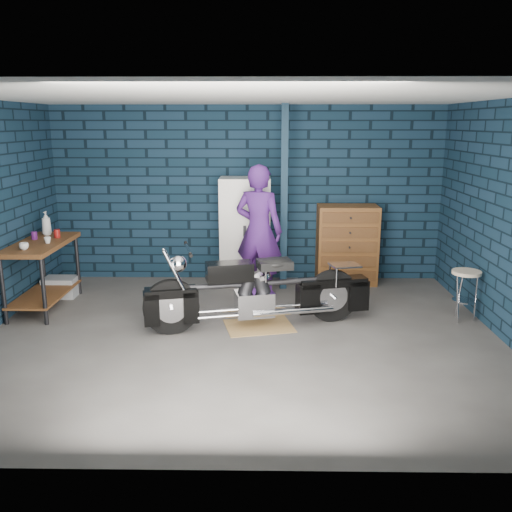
{
  "coord_description": "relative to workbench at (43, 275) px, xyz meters",
  "views": [
    {
      "loc": [
        0.26,
        -5.91,
        2.43
      ],
      "look_at": [
        0.17,
        0.3,
        0.9
      ],
      "focal_mm": 38.0,
      "sensor_mm": 36.0,
      "label": 1
    }
  ],
  "objects": [
    {
      "name": "support_post",
      "position": [
        3.23,
        0.96,
        0.9
      ],
      "size": [
        0.1,
        0.1,
        2.7
      ],
      "primitive_type": "cube",
      "color": "#122739",
      "rests_on": "ground"
    },
    {
      "name": "mug_purple",
      "position": [
        -0.14,
        0.17,
        0.51
      ],
      "size": [
        0.1,
        0.1,
        0.11
      ],
      "primitive_type": "cylinder",
      "rotation": [
        0.0,
        0.0,
        0.42
      ],
      "color": "#551964",
      "rests_on": "workbench"
    },
    {
      "name": "locker",
      "position": [
        2.65,
        1.24,
        0.36
      ],
      "size": [
        0.76,
        0.54,
        1.63
      ],
      "primitive_type": "cube",
      "color": "silver",
      "rests_on": "ground"
    },
    {
      "name": "storage_bin",
      "position": [
        0.02,
        0.5,
        -0.31
      ],
      "size": [
        0.45,
        0.32,
        0.28
      ],
      "primitive_type": "cube",
      "color": "gray",
      "rests_on": "ground"
    },
    {
      "name": "person",
      "position": [
        2.86,
        0.65,
        0.49
      ],
      "size": [
        0.8,
        0.65,
        1.88
      ],
      "primitive_type": "imported",
      "rotation": [
        0.0,
        0.0,
        2.81
      ],
      "color": "#4C1F74",
      "rests_on": "ground"
    },
    {
      "name": "cup_a",
      "position": [
        -0.02,
        -0.44,
        0.5
      ],
      "size": [
        0.14,
        0.14,
        0.09
      ],
      "primitive_type": "imported",
      "rotation": [
        0.0,
        0.0,
        -0.28
      ],
      "color": "beige",
      "rests_on": "workbench"
    },
    {
      "name": "workbench",
      "position": [
        0.0,
        0.0,
        0.0
      ],
      "size": [
        0.6,
        1.4,
        0.91
      ],
      "primitive_type": "cube",
      "color": "brown",
      "rests_on": "ground"
    },
    {
      "name": "motorcycle",
      "position": [
        2.88,
        -0.64,
        0.06
      ],
      "size": [
        2.44,
        1.16,
        1.04
      ],
      "primitive_type": null,
      "rotation": [
        0.0,
        0.0,
        0.23
      ],
      "color": "black",
      "rests_on": "ground"
    },
    {
      "name": "drip_mat",
      "position": [
        2.88,
        -0.64,
        -0.45
      ],
      "size": [
        0.92,
        0.77,
        0.01
      ],
      "primitive_type": "cube",
      "rotation": [
        0.0,
        0.0,
        0.23
      ],
      "color": "olive",
      "rests_on": "ground"
    },
    {
      "name": "bottle",
      "position": [
        -0.09,
        0.47,
        0.62
      ],
      "size": [
        0.13,
        0.13,
        0.33
      ],
      "primitive_type": "imported",
      "rotation": [
        0.0,
        0.0,
        0.0
      ],
      "color": "gray",
      "rests_on": "workbench"
    },
    {
      "name": "shop_stool",
      "position": [
        5.46,
        -0.38,
        -0.13
      ],
      "size": [
        0.47,
        0.47,
        0.65
      ],
      "primitive_type": null,
      "rotation": [
        0.0,
        0.0,
        -0.43
      ],
      "color": "beige",
      "rests_on": "ground"
    },
    {
      "name": "room_walls",
      "position": [
        2.68,
        -0.43,
        1.45
      ],
      "size": [
        6.02,
        5.01,
        2.71
      ],
      "color": "#0F2433",
      "rests_on": "ground"
    },
    {
      "name": "cup_b",
      "position": [
        0.13,
        -0.07,
        0.5
      ],
      "size": [
        0.11,
        0.11,
        0.08
      ],
      "primitive_type": "imported",
      "rotation": [
        0.0,
        0.0,
        0.38
      ],
      "color": "beige",
      "rests_on": "workbench"
    },
    {
      "name": "ground",
      "position": [
        2.68,
        -0.99,
        -0.46
      ],
      "size": [
        6.0,
        6.0,
        0.0
      ],
      "primitive_type": "plane",
      "color": "#53514E",
      "rests_on": "ground"
    },
    {
      "name": "tool_chest",
      "position": [
        4.22,
        1.24,
        0.15
      ],
      "size": [
        0.91,
        0.5,
        1.21
      ],
      "primitive_type": "cube",
      "color": "brown",
      "rests_on": "ground"
    },
    {
      "name": "mug_red",
      "position": [
        0.12,
        0.28,
        0.51
      ],
      "size": [
        0.09,
        0.09,
        0.11
      ],
      "primitive_type": "cylinder",
      "rotation": [
        0.0,
        0.0,
        -0.04
      ],
      "color": "maroon",
      "rests_on": "workbench"
    }
  ]
}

